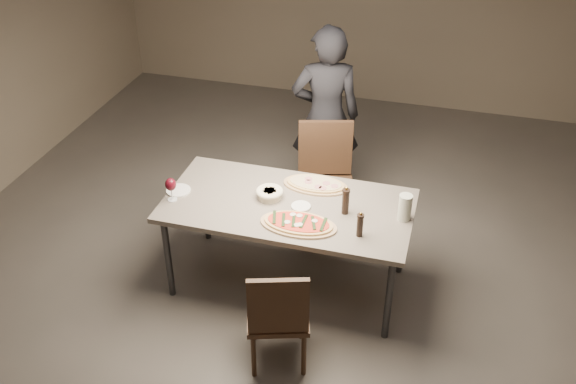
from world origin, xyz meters
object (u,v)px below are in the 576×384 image
(bread_basket, at_px, (270,193))
(chair_near, at_px, (278,314))
(pepper_mill_left, at_px, (346,201))
(ham_pizza, at_px, (316,184))
(diner, at_px, (326,117))
(zucchini_pizza, at_px, (298,224))
(chair_far, at_px, (325,175))
(carafe, at_px, (405,207))
(dining_table, at_px, (288,210))

(bread_basket, xyz_separation_m, chair_near, (0.32, -0.86, -0.32))
(bread_basket, relative_size, pepper_mill_left, 0.92)
(ham_pizza, relative_size, chair_near, 0.58)
(bread_basket, relative_size, diner, 0.12)
(zucchini_pizza, bearing_deg, chair_near, -88.22)
(chair_far, height_order, diner, diner)
(carafe, bearing_deg, dining_table, -177.42)
(pepper_mill_left, height_order, chair_far, chair_far)
(zucchini_pizza, height_order, chair_near, chair_near)
(pepper_mill_left, bearing_deg, diner, 108.86)
(carafe, relative_size, diner, 0.12)
(chair_near, relative_size, chair_far, 0.85)
(diner, bearing_deg, chair_far, 87.13)
(carafe, bearing_deg, bread_basket, -179.86)
(ham_pizza, distance_m, carafe, 0.74)
(ham_pizza, xyz_separation_m, chair_far, (-0.03, 0.48, -0.21))
(dining_table, distance_m, chair_far, 0.78)
(diner, bearing_deg, carafe, 107.93)
(carafe, xyz_separation_m, chair_near, (-0.66, -0.86, -0.37))
(dining_table, height_order, zucchini_pizza, zucchini_pizza)
(zucchini_pizza, distance_m, pepper_mill_left, 0.37)
(ham_pizza, bearing_deg, bread_basket, -115.17)
(ham_pizza, height_order, diner, diner)
(pepper_mill_left, relative_size, chair_near, 0.26)
(dining_table, xyz_separation_m, chair_near, (0.17, -0.83, -0.22))
(zucchini_pizza, distance_m, diner, 1.52)
(zucchini_pizza, relative_size, carafe, 2.77)
(carafe, bearing_deg, chair_far, 134.81)
(bread_basket, distance_m, pepper_mill_left, 0.58)
(carafe, distance_m, diner, 1.49)
(dining_table, distance_m, diner, 1.28)
(zucchini_pizza, xyz_separation_m, carafe, (0.69, 0.28, 0.08))
(carafe, bearing_deg, diner, 124.43)
(ham_pizza, distance_m, chair_far, 0.53)
(ham_pizza, height_order, carafe, carafe)
(zucchini_pizza, bearing_deg, dining_table, 120.07)
(carafe, xyz_separation_m, diner, (-0.84, 1.23, -0.02))
(dining_table, relative_size, zucchini_pizza, 3.33)
(pepper_mill_left, bearing_deg, dining_table, 179.34)
(pepper_mill_left, bearing_deg, bread_basket, 176.01)
(zucchini_pizza, height_order, diner, diner)
(dining_table, relative_size, chair_far, 1.81)
(dining_table, distance_m, chair_near, 0.87)
(bread_basket, height_order, pepper_mill_left, pepper_mill_left)
(pepper_mill_left, relative_size, diner, 0.13)
(chair_far, distance_m, diner, 0.59)
(dining_table, xyz_separation_m, chair_far, (0.11, 0.76, -0.14))
(pepper_mill_left, xyz_separation_m, chair_far, (-0.31, 0.77, -0.30))
(dining_table, xyz_separation_m, ham_pizza, (0.14, 0.28, 0.07))
(dining_table, distance_m, bread_basket, 0.18)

